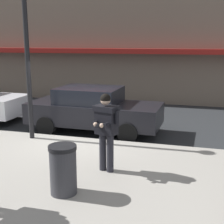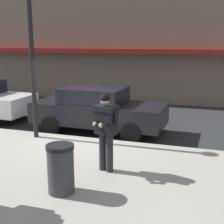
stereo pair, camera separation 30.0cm
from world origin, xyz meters
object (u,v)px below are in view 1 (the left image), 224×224
at_px(parked_sedan_mid, 93,109).
at_px(street_lamp_post, 26,38).
at_px(man_texting_on_phone, 106,124).
at_px(trash_bin, 63,169).

bearing_deg(parked_sedan_mid, street_lamp_post, -132.28).
relative_size(parked_sedan_mid, man_texting_on_phone, 2.52).
relative_size(parked_sedan_mid, trash_bin, 4.64).
xyz_separation_m(man_texting_on_phone, street_lamp_post, (-2.93, 1.80, 1.89)).
xyz_separation_m(street_lamp_post, trash_bin, (2.44, -3.06, -2.51)).
bearing_deg(man_texting_on_phone, parked_sedan_mid, 113.32).
distance_m(man_texting_on_phone, street_lamp_post, 3.92).
distance_m(parked_sedan_mid, man_texting_on_phone, 3.74).
relative_size(street_lamp_post, trash_bin, 4.98).
height_order(street_lamp_post, trash_bin, street_lamp_post).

